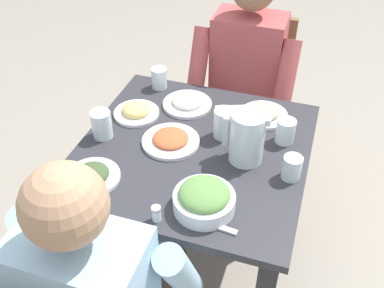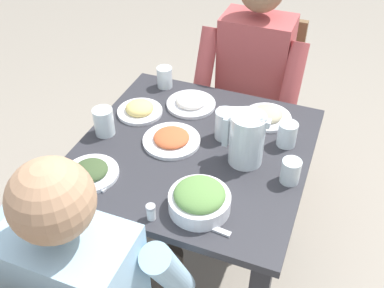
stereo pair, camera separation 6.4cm
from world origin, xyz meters
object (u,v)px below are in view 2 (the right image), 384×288
water_glass_center (287,134)px  water_glass_far_left (225,124)px  water_glass_by_pitcher (104,122)px  plate_yoghurt (191,102)px  water_glass_near_left (291,171)px  chair_near (257,92)px  plate_dolmas (91,172)px  plate_fries (140,109)px  salad_bowl (200,199)px  salt_shaker (152,212)px  water_glass_far_right (165,77)px  diner_near (248,88)px  diner_far (100,283)px  water_pitcher (247,139)px  dining_table (194,173)px  plate_beans (267,115)px  plate_rice_curry (172,139)px

water_glass_center → water_glass_far_left: 0.23m
water_glass_center → water_glass_by_pitcher: size_ratio=0.86×
plate_yoghurt → water_glass_near_left: water_glass_near_left is taller
chair_near → water_glass_center: size_ratio=9.32×
plate_yoghurt → water_glass_far_left: water_glass_far_left is taller
plate_dolmas → plate_fries: bearing=-88.9°
salad_bowl → salt_shaker: salad_bowl is taller
water_glass_far_left → water_glass_near_left: (-0.27, 0.15, -0.01)m
water_glass_far_right → water_glass_near_left: 0.74m
diner_near → diner_far: 1.16m
water_pitcher → plate_yoghurt: bearing=-39.7°
chair_near → water_glass_center: chair_near is taller
diner_far → plate_dolmas: bearing=-56.8°
plate_yoghurt → water_glass_center: water_glass_center is taller
dining_table → water_glass_far_right: (0.27, -0.34, 0.17)m
chair_near → water_glass_near_left: (-0.31, 0.83, 0.26)m
plate_yoghurt → plate_fries: bearing=35.6°
dining_table → salad_bowl: (-0.12, 0.27, 0.17)m
diner_near → plate_fries: bearing=54.1°
plate_beans → water_glass_far_right: 0.48m
salad_bowl → salt_shaker: 0.15m
water_glass_far_right → water_glass_by_pitcher: 0.39m
water_glass_far_left → water_pitcher: bearing=136.4°
plate_yoghurt → salt_shaker: size_ratio=3.71×
salad_bowl → plate_fries: 0.56m
plate_rice_curry → plate_dolmas: bearing=55.0°
chair_near → salad_bowl: 1.09m
plate_beans → plate_yoghurt: (0.31, 0.02, -0.00)m
water_pitcher → water_glass_near_left: water_pitcher is taller
salad_bowl → plate_rice_curry: salad_bowl is taller
water_glass_center → water_glass_far_right: bearing=-19.4°
chair_near → salt_shaker: bearing=87.6°
plate_fries → water_glass_near_left: bearing=165.1°
dining_table → water_glass_center: size_ratio=8.91×
diner_near → plate_dolmas: (0.32, 0.84, 0.09)m
dining_table → water_pitcher: 0.30m
plate_rice_curry → chair_near: bearing=-100.0°
diner_near → plate_beans: bearing=117.0°
water_pitcher → plate_yoghurt: 0.40m
plate_rice_curry → water_glass_by_pitcher: (0.26, 0.04, 0.04)m
diner_far → water_glass_far_right: bearing=-77.6°
plate_beans → water_glass_by_pitcher: water_glass_by_pitcher is taller
diner_near → water_pitcher: 0.62m
plate_fries → diner_far: bearing=107.0°
water_glass_center → water_glass_far_right: 0.61m
water_glass_far_right → diner_near: bearing=-143.5°
salad_bowl → plate_yoghurt: 0.57m
salt_shaker → salad_bowl: bearing=-143.1°
dining_table → diner_far: diner_far is taller
water_glass_far_left → water_glass_center: bearing=-169.9°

